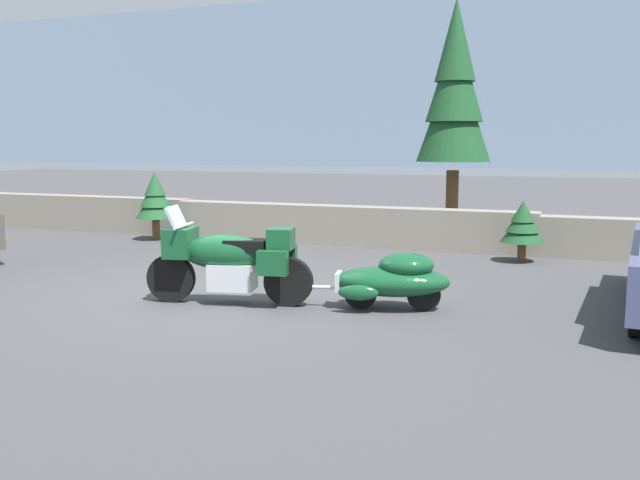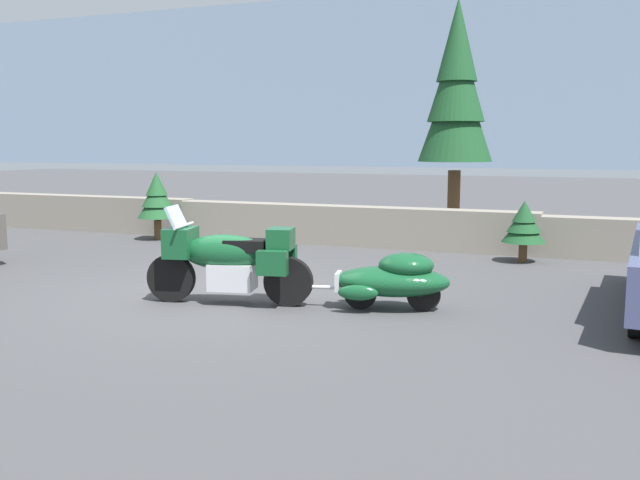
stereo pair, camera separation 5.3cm
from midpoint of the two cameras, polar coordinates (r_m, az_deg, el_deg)
ground_plane at (r=10.13m, az=-8.52°, el=-4.59°), size 80.00×80.00×0.00m
stone_guard_wall at (r=15.16m, az=1.46°, el=1.20°), size 24.00×0.58×0.87m
distant_ridgeline at (r=104.45m, az=18.90°, el=10.60°), size 240.00×80.00×16.00m
touring_motorcycle at (r=9.57m, az=-7.62°, el=-1.52°), size 2.29×1.04×1.33m
car_shaped_trailer at (r=9.23m, az=5.79°, el=-3.16°), size 2.23×1.02×0.76m
pine_tree_tall at (r=16.48m, az=10.80°, el=11.93°), size 1.67×1.67×5.41m
pine_sapling_near at (r=13.39m, az=16.03°, el=1.28°), size 0.79×0.79×1.14m
pine_sapling_farther at (r=16.28m, az=-13.34°, el=3.38°), size 0.88×0.88×1.54m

